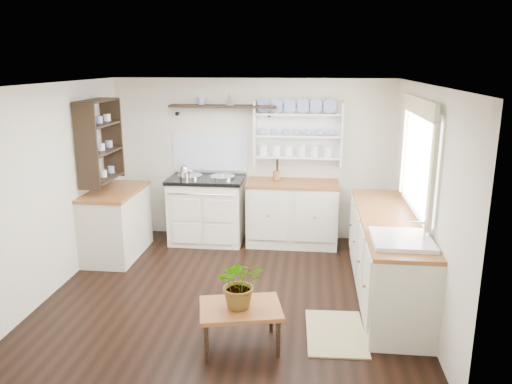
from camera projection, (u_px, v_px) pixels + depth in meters
The scene contains 19 objects.
floor at pixel (233, 290), 5.67m from camera, with size 4.00×3.80×0.01m, color black.
wall_back at pixel (253, 159), 7.21m from camera, with size 4.00×0.02×2.30m, color beige.
wall_right at pixel (422, 198), 5.16m from camera, with size 0.02×3.80×2.30m, color beige.
wall_left at pixel (56, 188), 5.60m from camera, with size 0.02×3.80×2.30m, color beige.
ceiling at pixel (230, 84), 5.09m from camera, with size 4.00×3.80×0.01m, color white.
window at pixel (418, 156), 5.21m from camera, with size 0.08×1.55×1.22m.
aga_cooker at pixel (207, 209), 7.13m from camera, with size 1.05×0.73×0.97m.
back_cabinets at pixel (292, 212), 7.03m from camera, with size 1.27×0.63×0.90m.
right_cabinets at pixel (387, 256), 5.47m from camera, with size 0.62×2.43×0.90m.
belfast_sink at pixel (401, 252), 4.66m from camera, with size 0.55×0.60×0.45m.
left_cabinets at pixel (116, 222), 6.60m from camera, with size 0.62×1.13×0.90m.
plate_rack at pixel (298, 133), 7.00m from camera, with size 1.20×0.22×0.90m.
high_shelf at pixel (223, 107), 6.94m from camera, with size 1.50×0.29×0.16m.
left_shelving at pixel (100, 140), 6.34m from camera, with size 0.28×0.80×1.05m, color black.
kettle at pixel (184, 173), 6.90m from camera, with size 0.17×0.17×0.20m, color silver, non-canonical shape.
utensil_crock at pixel (277, 176), 7.00m from camera, with size 0.11×0.11×0.12m, color brown.
center_table at pixel (241, 311), 4.48m from camera, with size 0.82×0.67×0.39m.
potted_plant at pixel (240, 283), 4.41m from camera, with size 0.42×0.36×0.46m, color #3F7233.
floor_rug at pixel (336, 333), 4.77m from camera, with size 0.55×0.85×0.02m, color #958757.
Camera 1 is at (0.84, -5.14, 2.52)m, focal length 35.00 mm.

